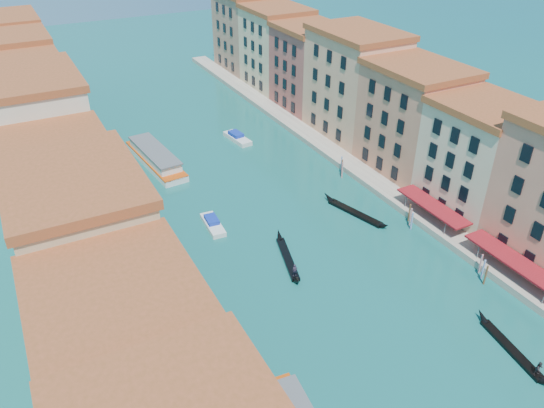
{
  "coord_description": "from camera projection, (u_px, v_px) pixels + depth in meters",
  "views": [
    {
      "loc": [
        -29.59,
        -8.79,
        43.73
      ],
      "look_at": [
        -0.95,
        45.88,
        6.16
      ],
      "focal_mm": 35.0,
      "sensor_mm": 36.0,
      "label": 1
    }
  ],
  "objects": [
    {
      "name": "left_bank_palazzos",
      "position": [
        53.0,
        164.0,
        74.7
      ],
      "size": [
        12.8,
        128.4,
        21.0
      ],
      "color": "beige",
      "rests_on": "ground"
    },
    {
      "name": "right_bank_palazzos",
      "position": [
        373.0,
        99.0,
        97.12
      ],
      "size": [
        12.8,
        128.4,
        21.0
      ],
      "color": "#9D473E",
      "rests_on": "ground"
    },
    {
      "name": "quay",
      "position": [
        333.0,
        153.0,
        98.76
      ],
      "size": [
        4.0,
        140.0,
        1.0
      ],
      "primitive_type": "cube",
      "color": "gray",
      "rests_on": "ground"
    },
    {
      "name": "restaurant_awnings",
      "position": [
        522.0,
        266.0,
        65.76
      ],
      "size": [
        3.2,
        44.55,
        3.12
      ],
      "color": "maroon",
      "rests_on": "ground"
    },
    {
      "name": "mooring_poles_right",
      "position": [
        467.0,
        258.0,
        69.8
      ],
      "size": [
        1.44,
        54.24,
        3.2
      ],
      "color": "brown",
      "rests_on": "ground"
    },
    {
      "name": "vaporetto_far",
      "position": [
        155.0,
        157.0,
        95.51
      ],
      "size": [
        6.04,
        19.37,
        2.83
      ],
      "rotation": [
        0.0,
        0.0,
        0.09
      ],
      "color": "white",
      "rests_on": "ground"
    },
    {
      "name": "gondola_fore",
      "position": [
        288.0,
        258.0,
        71.39
      ],
      "size": [
        4.19,
        12.07,
        2.45
      ],
      "rotation": [
        0.0,
        0.0,
        -0.27
      ],
      "color": "black",
      "rests_on": "ground"
    },
    {
      "name": "gondola_right",
      "position": [
        513.0,
        349.0,
        57.34
      ],
      "size": [
        2.69,
        11.87,
        2.37
      ],
      "rotation": [
        0.0,
        0.0,
        -0.15
      ],
      "color": "black",
      "rests_on": "ground"
    },
    {
      "name": "gondola_far",
      "position": [
        354.0,
        211.0,
        81.49
      ],
      "size": [
        4.46,
        12.85,
        1.85
      ],
      "rotation": [
        0.0,
        0.0,
        0.27
      ],
      "color": "black",
      "rests_on": "ground"
    },
    {
      "name": "motorboat_mid",
      "position": [
        213.0,
        224.0,
        78.33
      ],
      "size": [
        2.46,
        6.58,
        1.34
      ],
      "rotation": [
        0.0,
        0.0,
        -0.07
      ],
      "color": "silver",
      "rests_on": "ground"
    },
    {
      "name": "motorboat_far",
      "position": [
        237.0,
        137.0,
        104.61
      ],
      "size": [
        3.2,
        7.61,
        1.53
      ],
      "rotation": [
        0.0,
        0.0,
        0.12
      ],
      "color": "silver",
      "rests_on": "ground"
    }
  ]
}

